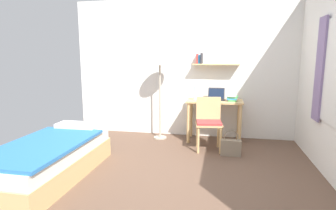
{
  "coord_description": "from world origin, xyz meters",
  "views": [
    {
      "loc": [
        0.68,
        -3.28,
        1.52
      ],
      "look_at": [
        -0.07,
        0.51,
        0.85
      ],
      "focal_mm": 29.64,
      "sensor_mm": 36.0,
      "label": 1
    }
  ],
  "objects_px": {
    "laptop": "(216,97)",
    "water_bottle": "(195,93)",
    "bed": "(49,159)",
    "desk_chair": "(209,121)",
    "standing_lamp": "(160,63)",
    "handbag": "(231,147)",
    "book_stack": "(232,98)",
    "desk": "(214,109)"
  },
  "relations": [
    {
      "from": "desk_chair",
      "to": "standing_lamp",
      "type": "relative_size",
      "value": 0.54
    },
    {
      "from": "water_bottle",
      "to": "book_stack",
      "type": "xyz_separation_m",
      "value": [
        0.65,
        -0.02,
        -0.06
      ]
    },
    {
      "from": "desk",
      "to": "desk_chair",
      "type": "bearing_deg",
      "value": -98.68
    },
    {
      "from": "bed",
      "to": "standing_lamp",
      "type": "xyz_separation_m",
      "value": [
        0.99,
        1.96,
        1.18
      ]
    },
    {
      "from": "bed",
      "to": "laptop",
      "type": "bearing_deg",
      "value": 45.65
    },
    {
      "from": "laptop",
      "to": "water_bottle",
      "type": "bearing_deg",
      "value": -166.75
    },
    {
      "from": "water_bottle",
      "to": "book_stack",
      "type": "distance_m",
      "value": 0.66
    },
    {
      "from": "book_stack",
      "to": "water_bottle",
      "type": "bearing_deg",
      "value": 178.01
    },
    {
      "from": "desk_chair",
      "to": "water_bottle",
      "type": "relative_size",
      "value": 3.6
    },
    {
      "from": "standing_lamp",
      "to": "book_stack",
      "type": "height_order",
      "value": "standing_lamp"
    },
    {
      "from": "desk",
      "to": "handbag",
      "type": "distance_m",
      "value": 0.9
    },
    {
      "from": "desk_chair",
      "to": "water_bottle",
      "type": "xyz_separation_m",
      "value": [
        -0.27,
        0.47,
        0.39
      ]
    },
    {
      "from": "book_stack",
      "to": "bed",
      "type": "bearing_deg",
      "value": -139.65
    },
    {
      "from": "desk",
      "to": "laptop",
      "type": "xyz_separation_m",
      "value": [
        0.02,
        0.07,
        0.21
      ]
    },
    {
      "from": "laptop",
      "to": "handbag",
      "type": "bearing_deg",
      "value": -71.53
    },
    {
      "from": "desk_chair",
      "to": "handbag",
      "type": "relative_size",
      "value": 2.11
    },
    {
      "from": "desk_chair",
      "to": "handbag",
      "type": "bearing_deg",
      "value": -33.22
    },
    {
      "from": "bed",
      "to": "desk_chair",
      "type": "height_order",
      "value": "desk_chair"
    },
    {
      "from": "desk",
      "to": "handbag",
      "type": "bearing_deg",
      "value": -68.12
    },
    {
      "from": "standing_lamp",
      "to": "bed",
      "type": "bearing_deg",
      "value": -116.88
    },
    {
      "from": "bed",
      "to": "book_stack",
      "type": "height_order",
      "value": "book_stack"
    },
    {
      "from": "bed",
      "to": "handbag",
      "type": "height_order",
      "value": "bed"
    },
    {
      "from": "book_stack",
      "to": "handbag",
      "type": "xyz_separation_m",
      "value": [
        -0.02,
        -0.68,
        -0.68
      ]
    },
    {
      "from": "bed",
      "to": "handbag",
      "type": "distance_m",
      "value": 2.62
    },
    {
      "from": "desk",
      "to": "laptop",
      "type": "height_order",
      "value": "laptop"
    },
    {
      "from": "bed",
      "to": "handbag",
      "type": "bearing_deg",
      "value": 29.09
    },
    {
      "from": "book_stack",
      "to": "desk",
      "type": "bearing_deg",
      "value": 173.46
    },
    {
      "from": "water_bottle",
      "to": "handbag",
      "type": "height_order",
      "value": "water_bottle"
    },
    {
      "from": "standing_lamp",
      "to": "laptop",
      "type": "xyz_separation_m",
      "value": [
        1.02,
        0.1,
        -0.61
      ]
    },
    {
      "from": "water_bottle",
      "to": "book_stack",
      "type": "bearing_deg",
      "value": -1.99
    },
    {
      "from": "water_bottle",
      "to": "laptop",
      "type": "bearing_deg",
      "value": 13.25
    },
    {
      "from": "standing_lamp",
      "to": "desk",
      "type": "bearing_deg",
      "value": 1.62
    },
    {
      "from": "bed",
      "to": "water_bottle",
      "type": "relative_size",
      "value": 7.82
    },
    {
      "from": "desk",
      "to": "book_stack",
      "type": "distance_m",
      "value": 0.38
    },
    {
      "from": "book_stack",
      "to": "handbag",
      "type": "relative_size",
      "value": 0.6
    },
    {
      "from": "water_bottle",
      "to": "desk_chair",
      "type": "bearing_deg",
      "value": -59.78
    },
    {
      "from": "water_bottle",
      "to": "handbag",
      "type": "relative_size",
      "value": 0.59
    },
    {
      "from": "bed",
      "to": "standing_lamp",
      "type": "bearing_deg",
      "value": 63.12
    },
    {
      "from": "water_bottle",
      "to": "bed",
      "type": "bearing_deg",
      "value": -129.81
    },
    {
      "from": "laptop",
      "to": "water_bottle",
      "type": "distance_m",
      "value": 0.39
    },
    {
      "from": "bed",
      "to": "laptop",
      "type": "xyz_separation_m",
      "value": [
        2.02,
        2.07,
        0.57
      ]
    },
    {
      "from": "handbag",
      "to": "laptop",
      "type": "bearing_deg",
      "value": 108.47
    }
  ]
}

